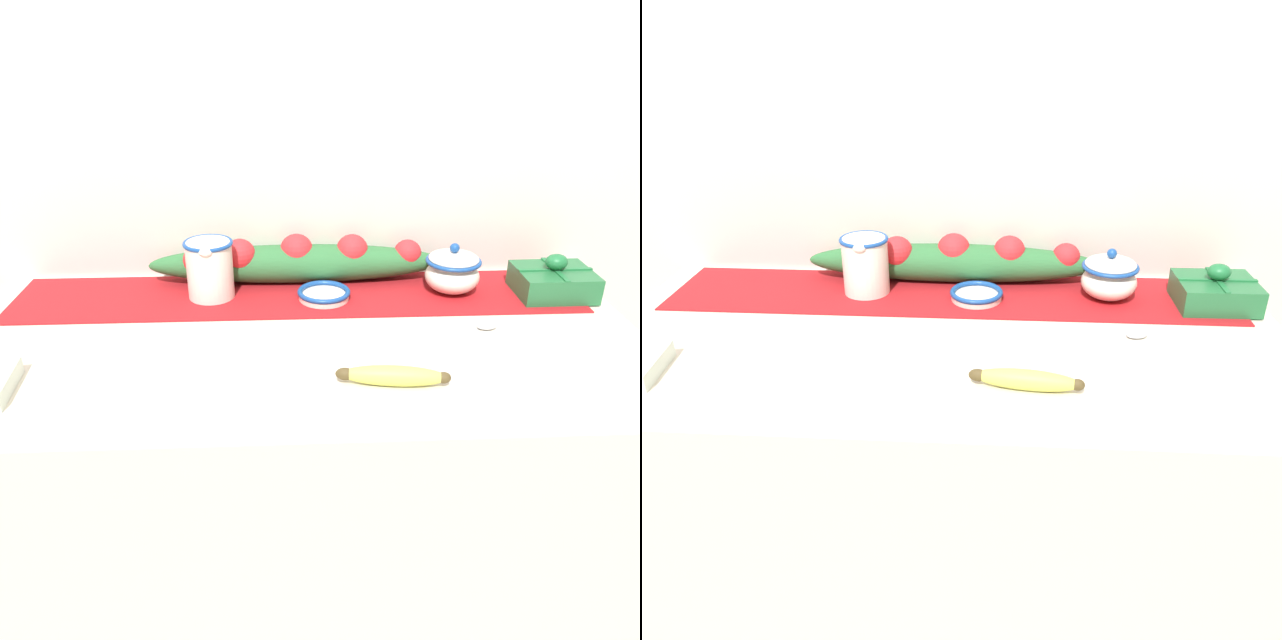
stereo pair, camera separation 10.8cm
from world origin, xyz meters
The scene contains 10 objects.
countertop centered at (0.00, 0.00, 0.43)m, with size 1.26×0.62×0.86m, color beige.
back_wall centered at (0.00, 0.33, 1.20)m, with size 2.06×0.04×2.40m, color silver.
table_runner centered at (0.00, 0.19, 0.86)m, with size 1.16×0.23×0.00m, color #A8191E.
cream_pitcher centered at (-0.18, 0.19, 0.93)m, with size 0.10×0.12×0.12m.
sugar_bowl centered at (0.32, 0.19, 0.91)m, with size 0.11×0.11×0.11m.
small_dish centered at (0.05, 0.16, 0.87)m, with size 0.11×0.11×0.02m.
banana centered at (0.14, -0.17, 0.88)m, with size 0.18×0.05×0.03m.
spoon centered at (0.34, 0.02, 0.87)m, with size 0.16×0.05×0.01m.
gift_box centered at (0.53, 0.17, 0.89)m, with size 0.15×0.13×0.09m.
poinsettia_garland centered at (0.00, 0.26, 0.91)m, with size 0.63×0.09×0.11m.
Camera 1 is at (-0.01, -1.00, 1.39)m, focal length 35.00 mm.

